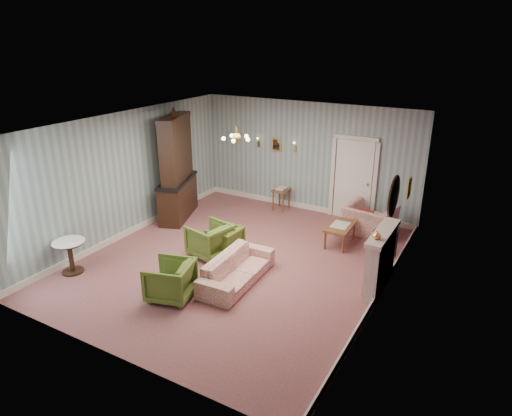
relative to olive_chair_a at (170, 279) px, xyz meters
The scene contains 27 objects.
floor 1.90m from the olive_chair_a, 80.34° to the left, with size 7.00×7.00×0.00m, color #955957.
ceiling 3.12m from the olive_chair_a, 80.34° to the left, with size 7.00×7.00×0.00m, color white.
wall_back 5.44m from the olive_chair_a, 86.65° to the left, with size 6.00×6.00×0.00m, color gray.
wall_front 2.00m from the olive_chair_a, 79.43° to the right, with size 6.00×6.00×0.00m, color gray.
wall_left 3.42m from the olive_chair_a, 145.75° to the left, with size 7.00×7.00×0.00m, color gray.
wall_right 3.93m from the olive_chair_a, 28.93° to the left, with size 7.00×7.00×0.00m, color gray.
wall_right_floral 3.92m from the olive_chair_a, 29.04° to the left, with size 7.00×7.00×0.00m, color #BE5F76.
door 5.57m from the olive_chair_a, 73.06° to the left, with size 1.12×0.12×2.16m, color white, non-canonical shape.
olive_chair_a is the anchor object (origin of this frame).
olive_chair_b 1.78m from the olive_chair_a, 101.63° to the left, with size 0.78×0.73×0.80m, color #536C26.
olive_chair_c 2.03m from the olive_chair_a, 94.30° to the left, with size 0.63×0.59×0.65m, color #536C26.
sofa_chintz 1.31m from the olive_chair_a, 55.56° to the left, with size 1.89×0.55×0.74m, color #A84444.
wingback_chair 5.10m from the olive_chair_a, 63.18° to the left, with size 1.10×0.72×0.96m, color #A84444.
dresser 4.07m from the olive_chair_a, 126.41° to the left, with size 0.58×1.68×2.81m, color black, non-canonical shape.
fireplace 3.88m from the olive_chair_a, 35.11° to the left, with size 0.30×1.40×1.16m, color beige, non-canonical shape.
mantel_vase 3.74m from the olive_chair_a, 30.14° to the left, with size 0.15×0.15×0.15m, color gold.
oval_mirror 4.22m from the olive_chair_a, 34.28° to the left, with size 0.04×0.76×0.84m, color white, non-canonical shape.
framed_print 5.00m from the olive_chair_a, 47.49° to the left, with size 0.04×0.34×0.42m, color gold, non-canonical shape.
coffee_table 4.12m from the olive_chair_a, 62.54° to the left, with size 0.52×0.94×0.48m, color brown, non-canonical shape.
side_table_black 4.57m from the olive_chair_a, 49.62° to the left, with size 0.44×0.44×0.66m, color black, non-canonical shape.
pedestal_table 2.35m from the olive_chair_a, behind, with size 0.63×0.63×0.69m, color black, non-canonical shape.
nesting_table 4.96m from the olive_chair_a, 92.85° to the left, with size 0.38×0.49×0.64m, color brown, non-canonical shape.
gilt_mirror_back 5.48m from the olive_chair_a, 96.35° to the left, with size 0.28×0.06×0.36m, color gold, non-canonical shape.
sconce_left 5.55m from the olive_chair_a, 102.19° to the left, with size 0.16×0.12×0.30m, color gold, non-canonical shape.
sconce_right 5.43m from the olive_chair_a, 90.42° to the left, with size 0.16×0.12×0.30m, color gold, non-canonical shape.
chandelier 2.91m from the olive_chair_a, 80.34° to the left, with size 0.56×0.56×0.36m, color gold, non-canonical shape.
burgundy_cushion 4.95m from the olive_chair_a, 62.91° to the left, with size 0.38×0.10×0.38m, color maroon.
Camera 1 is at (4.54, -7.26, 4.50)m, focal length 31.74 mm.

